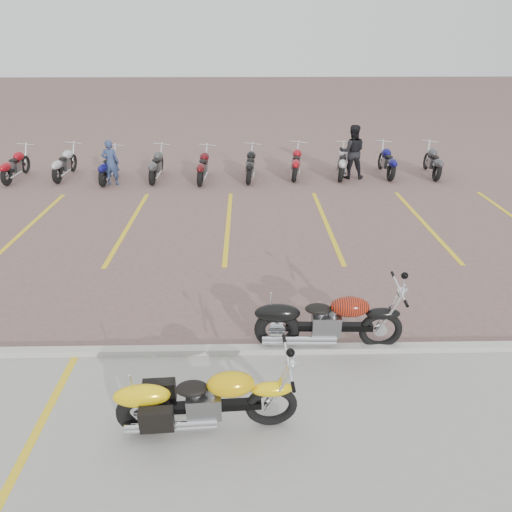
{
  "coord_description": "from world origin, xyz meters",
  "views": [
    {
      "loc": [
        0.5,
        -8.82,
        4.88
      ],
      "look_at": [
        0.69,
        0.22,
        0.75
      ],
      "focal_mm": 35.0,
      "sensor_mm": 36.0,
      "label": 1
    }
  ],
  "objects": [
    {
      "name": "ground",
      "position": [
        0.0,
        0.0,
        0.0
      ],
      "size": [
        100.0,
        100.0,
        0.0
      ],
      "primitive_type": "plane",
      "color": "#705650",
      "rests_on": "ground"
    },
    {
      "name": "apron_stripe",
      "position": [
        -2.3,
        -4.5,
        0.01
      ],
      "size": [
        0.12,
        5.0,
        0.0
      ],
      "primitive_type": "cube",
      "color": "gold",
      "rests_on": "concrete_apron"
    },
    {
      "name": "concrete_apron",
      "position": [
        0.0,
        -4.5,
        0.01
      ],
      "size": [
        60.0,
        5.0,
        0.01
      ],
      "primitive_type": "cube",
      "color": "#9E9B93",
      "rests_on": "ground"
    },
    {
      "name": "bg_bike_row",
      "position": [
        -1.04,
        8.67,
        0.55
      ],
      "size": [
        17.31,
        2.05,
        1.1
      ],
      "color": "black",
      "rests_on": "ground"
    },
    {
      "name": "person_a",
      "position": [
        -4.07,
        7.88,
        0.77
      ],
      "size": [
        0.57,
        0.38,
        1.53
      ],
      "primitive_type": "imported",
      "rotation": [
        0.0,
        0.0,
        3.17
      ],
      "color": "navy",
      "rests_on": "ground"
    },
    {
      "name": "flame_cruiser",
      "position": [
        1.77,
        -1.89,
        0.5
      ],
      "size": [
        2.43,
        0.37,
        1.0
      ],
      "rotation": [
        0.07,
        0.0,
        -0.03
      ],
      "color": "black",
      "rests_on": "ground"
    },
    {
      "name": "yellow_cruiser",
      "position": [
        -0.08,
        -3.69,
        0.48
      ],
      "size": [
        2.36,
        0.38,
        0.97
      ],
      "rotation": [
        0.14,
        0.0,
        0.06
      ],
      "color": "black",
      "rests_on": "ground"
    },
    {
      "name": "person_b",
      "position": [
        4.24,
        8.58,
        0.94
      ],
      "size": [
        0.98,
        0.8,
        1.88
      ],
      "primitive_type": "imported",
      "rotation": [
        0.0,
        0.0,
        3.04
      ],
      "color": "black",
      "rests_on": "ground"
    },
    {
      "name": "parking_stripes",
      "position": [
        0.0,
        4.0,
        0.0
      ],
      "size": [
        38.0,
        5.5,
        0.01
      ],
      "primitive_type": null,
      "color": "gold",
      "rests_on": "ground"
    },
    {
      "name": "curb",
      "position": [
        0.0,
        -2.0,
        0.06
      ],
      "size": [
        60.0,
        0.18,
        0.12
      ],
      "primitive_type": "cube",
      "color": "#ADAAA3",
      "rests_on": "ground"
    }
  ]
}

